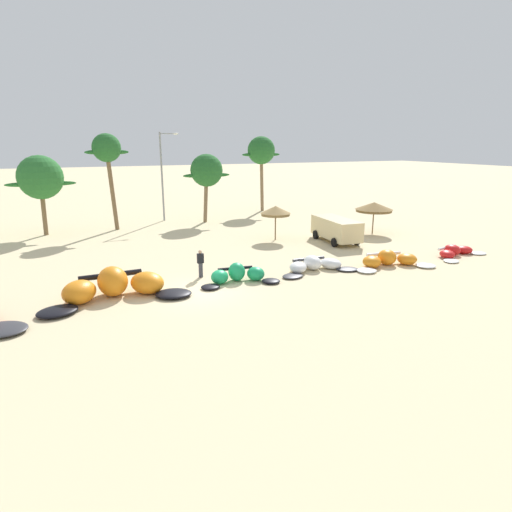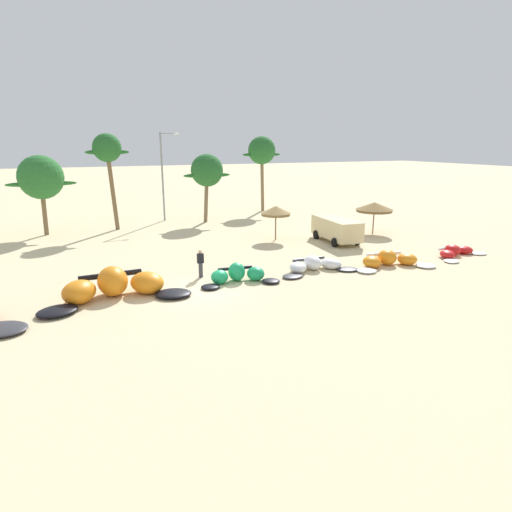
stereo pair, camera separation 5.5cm
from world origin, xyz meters
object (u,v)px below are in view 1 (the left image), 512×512
(palm_left, at_px, (40,178))
(parked_van, at_px, (335,228))
(beach_umbrella_near_van, at_px, (276,211))
(palm_left_of_gap, at_px, (107,150))
(person_near_kites, at_px, (201,264))
(beach_umbrella_middle, at_px, (374,207))
(lamppost_west_center, at_px, (163,172))
(kite_right_of_center, at_px, (390,260))
(kite_right, at_px, (455,252))
(kite_center, at_px, (314,265))
(kite_left_of_center, at_px, (238,275))
(palm_center_right, at_px, (261,151))
(palm_center_left, at_px, (207,171))
(kite_left, at_px, (114,287))

(palm_left, bearing_deg, parked_van, -29.72)
(beach_umbrella_near_van, xyz_separation_m, palm_left_of_gap, (-11.45, 9.48, 4.56))
(beach_umbrella_near_van, height_order, parked_van, beach_umbrella_near_van)
(person_near_kites, bearing_deg, beach_umbrella_middle, 20.01)
(parked_van, height_order, lamppost_west_center, lamppost_west_center)
(beach_umbrella_near_van, xyz_separation_m, palm_left, (-16.81, 9.43, 2.42))
(kite_right_of_center, xyz_separation_m, kite_right, (5.87, 0.19, -0.09))
(parked_van, relative_size, palm_left, 0.76)
(kite_center, bearing_deg, kite_left_of_center, -177.48)
(palm_left_of_gap, distance_m, palm_center_right, 17.40)
(beach_umbrella_middle, distance_m, palm_left, 27.76)
(palm_center_right, bearing_deg, beach_umbrella_middle, -77.05)
(beach_umbrella_near_van, height_order, palm_center_left, palm_center_left)
(person_near_kites, bearing_deg, palm_left, 116.88)
(palm_center_left, relative_size, lamppost_west_center, 0.76)
(kite_left_of_center, bearing_deg, palm_center_right, 62.89)
(kite_center, distance_m, parked_van, 8.45)
(parked_van, height_order, person_near_kites, parked_van)
(beach_umbrella_middle, bearing_deg, kite_center, -143.58)
(kite_right, xyz_separation_m, lamppost_west_center, (-15.21, 21.97, 4.53))
(parked_van, distance_m, palm_left_of_gap, 20.39)
(person_near_kites, height_order, palm_left, palm_left)
(kite_center, bearing_deg, beach_umbrella_near_van, 79.49)
(palm_center_left, bearing_deg, lamppost_west_center, 145.33)
(kite_left, bearing_deg, palm_left_of_gap, 84.30)
(beach_umbrella_near_van, height_order, person_near_kites, beach_umbrella_near_van)
(parked_van, bearing_deg, palm_center_right, 85.85)
(kite_right, xyz_separation_m, parked_van, (-5.10, 7.08, 0.81))
(kite_left, relative_size, kite_left_of_center, 1.63)
(parked_van, relative_size, person_near_kites, 3.09)
(beach_umbrella_middle, bearing_deg, kite_left, -160.50)
(kite_right_of_center, bearing_deg, lamppost_west_center, 112.87)
(palm_left, height_order, palm_left_of_gap, palm_left_of_gap)
(beach_umbrella_middle, xyz_separation_m, parked_van, (-4.77, -1.43, -1.18))
(palm_left, bearing_deg, palm_left_of_gap, 0.58)
(kite_right, bearing_deg, kite_left_of_center, 177.81)
(palm_center_right, bearing_deg, kite_right_of_center, -94.72)
(kite_center, distance_m, palm_center_left, 19.22)
(kite_right_of_center, bearing_deg, palm_center_left, 106.28)
(kite_left, height_order, lamppost_west_center, lamppost_west_center)
(kite_right, distance_m, person_near_kites, 17.61)
(palm_left, bearing_deg, kite_right_of_center, -43.68)
(beach_umbrella_middle, xyz_separation_m, palm_left_of_gap, (-20.24, 10.52, 4.63))
(kite_right, relative_size, lamppost_west_center, 0.55)
(palm_left, xyz_separation_m, lamppost_west_center, (10.71, 3.00, 0.06))
(parked_van, relative_size, lamppost_west_center, 0.59)
(palm_center_right, bearing_deg, palm_left, -167.33)
(kite_left, distance_m, kite_center, 11.67)
(kite_right_of_center, bearing_deg, person_near_kites, 168.05)
(palm_left, xyz_separation_m, palm_center_left, (14.31, 0.51, 0.16))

